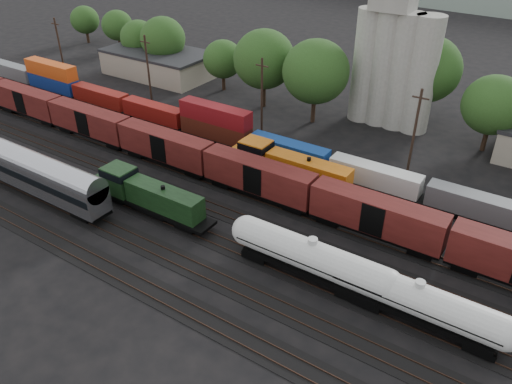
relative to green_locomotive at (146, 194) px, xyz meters
The scene contains 13 objects.
ground 12.38m from the green_locomotive, 24.39° to the left, with size 600.00×600.00×0.00m, color black.
tracks 12.37m from the green_locomotive, 24.39° to the left, with size 180.00×33.20×0.20m.
green_locomotive is the anchor object (origin of this frame).
tank_car_a 22.24m from the green_locomotive, ahead, with size 18.44×3.30×4.83m.
tank_car_b 32.67m from the green_locomotive, ahead, with size 17.47×3.13×4.58m.
passenger_coach 16.13m from the green_locomotive, 161.90° to the right, with size 26.48×3.27×6.01m.
orange_locomotive 18.36m from the green_locomotive, 54.81° to the left, with size 18.94×3.16×4.74m.
boxcar_string 34.15m from the green_locomotive, 17.03° to the left, with size 184.40×2.90×4.20m.
container_wall 22.85m from the green_locomotive, 61.08° to the left, with size 165.79×2.60×5.80m.
grain_silo 44.28m from the green_locomotive, 70.76° to the left, with size 13.40×5.00×29.00m.
industrial_sheds 43.96m from the green_locomotive, 66.32° to the left, with size 119.38×17.26×5.10m.
tree_band 42.29m from the green_locomotive, 73.61° to the left, with size 162.82×21.64×14.15m.
utility_poles 29.39m from the green_locomotive, 67.78° to the left, with size 122.20×0.36×12.00m.
Camera 1 is at (27.64, -39.77, 33.85)m, focal length 35.00 mm.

